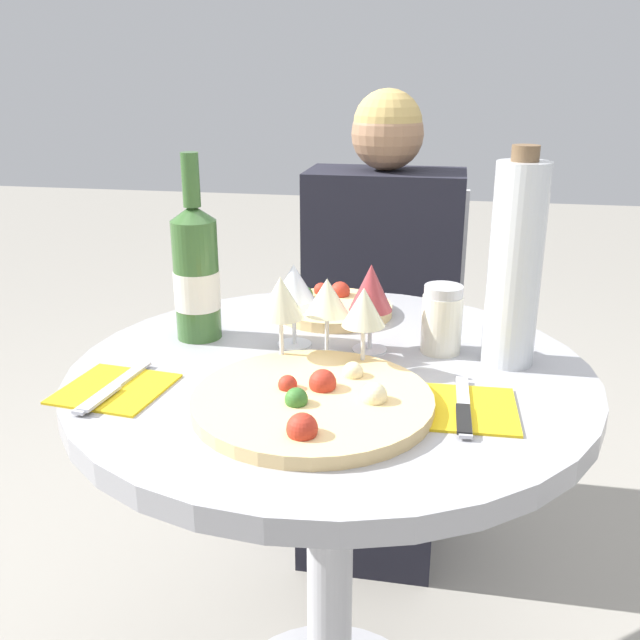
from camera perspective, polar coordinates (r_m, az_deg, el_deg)
dining_table at (r=1.23m, az=0.85°, el=-10.45°), size 0.85×0.85×0.75m
chair_behind_diner at (r=2.03m, az=5.06°, el=-3.07°), size 0.43×0.43×0.89m
seated_diner at (r=1.86m, az=4.64°, el=-2.54°), size 0.40×0.45×1.16m
pizza_large at (r=1.02m, az=-0.39°, el=-6.50°), size 0.35×0.35×0.05m
pizza_small_far at (r=1.41m, az=1.05°, el=1.04°), size 0.23×0.23×0.05m
wine_bottle at (r=1.27m, az=-9.88°, el=3.75°), size 0.08×0.08×0.33m
tall_carafe at (r=1.17m, az=15.35°, el=4.32°), size 0.08×0.08×0.35m
sugar_shaker at (r=1.22m, az=9.73°, el=0.04°), size 0.07×0.07×0.12m
wine_glass_front_left at (r=1.13m, az=-3.16°, el=1.66°), size 0.08×0.08×0.15m
wine_glass_center at (r=1.16m, az=0.57°, el=1.71°), size 0.07×0.07×0.14m
wine_glass_front_right at (r=1.11m, az=3.51°, el=0.84°), size 0.07×0.07×0.14m
wine_glass_back_left at (r=1.22m, az=-2.12°, el=2.87°), size 0.07×0.07×0.15m
wine_glass_back_right at (r=1.20m, az=4.10°, el=2.47°), size 0.07×0.07×0.15m
place_setting_left at (r=1.12m, az=-16.19°, el=-5.32°), size 0.16×0.19×0.01m
place_setting_right at (r=1.04m, az=11.40°, el=-6.95°), size 0.15×0.19×0.01m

